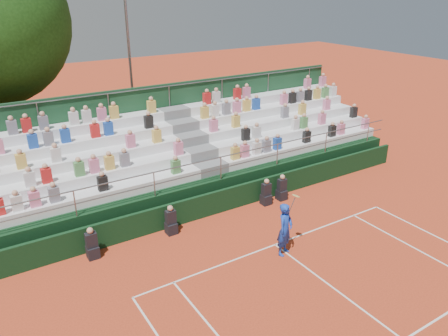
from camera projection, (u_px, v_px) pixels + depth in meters
ground at (275, 245)px, 15.92m from camera, size 90.00×90.00×0.00m
courtside_wall at (228, 199)px, 18.22m from camera, size 20.00×0.15×1.00m
line_officials at (210, 211)px, 17.32m from camera, size 8.77×0.40×1.19m
grandstand at (191, 162)px, 20.52m from camera, size 20.00×5.20×4.40m
tennis_player at (285, 229)px, 15.05m from camera, size 0.95×0.71×2.22m
floodlight_mast at (129, 53)px, 24.62m from camera, size 0.60×0.25×9.07m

